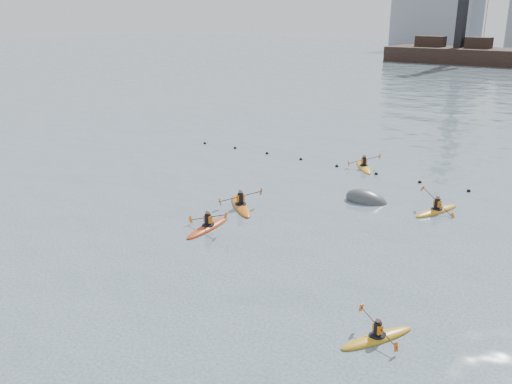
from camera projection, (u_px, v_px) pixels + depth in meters
ground at (151, 346)px, 17.49m from camera, size 400.00×400.00×0.00m
float_line at (398, 177)px, 35.17m from camera, size 33.24×0.73×0.24m
kayaker_0 at (208, 226)px, 26.94m from camera, size 2.33×3.44×1.23m
kayaker_1 at (377, 337)px, 17.81m from camera, size 1.85×2.79×0.97m
kayaker_2 at (241, 205)px, 29.85m from camera, size 3.24×2.93×1.17m
kayaker_3 at (437, 210)px, 29.16m from camera, size 2.21×3.31×1.34m
kayaker_5 at (364, 166)px, 37.38m from camera, size 2.57×3.05×1.12m
mooring_buoy at (367, 201)px, 30.82m from camera, size 2.91×1.94×1.73m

